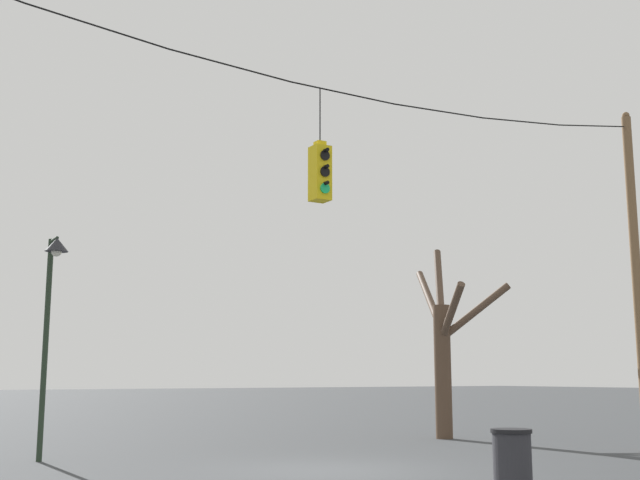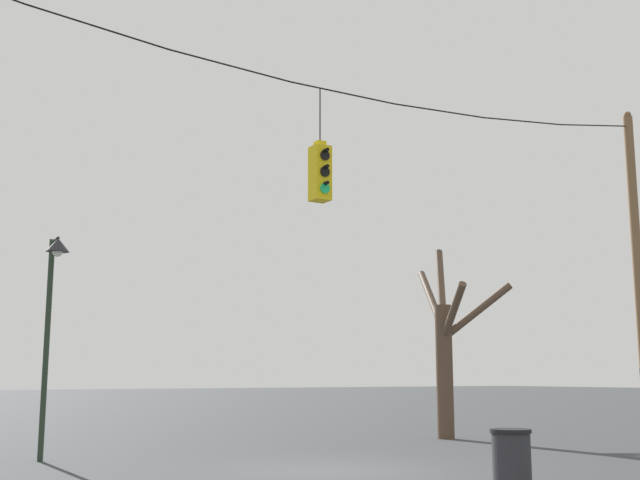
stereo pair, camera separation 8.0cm
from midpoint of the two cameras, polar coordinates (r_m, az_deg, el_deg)
ground_plane at (r=15.73m, az=1.06°, el=-16.09°), size 200.00×200.00×0.00m
utility_pole_right at (r=21.28m, az=21.79°, el=-2.38°), size 0.23×0.23×8.43m
span_wire at (r=16.29m, az=1.90°, el=11.19°), size 17.16×0.03×0.76m
traffic_light_over_intersection at (r=15.40m, az=0.16°, el=4.82°), size 0.34×0.46×2.25m
street_lamp at (r=18.06m, az=-18.36°, el=-3.50°), size 0.49×0.84×4.72m
bare_tree at (r=23.98m, az=9.03°, el=-7.36°), size 2.32×4.45×5.71m
trash_bin at (r=12.74m, az=13.66°, el=-15.11°), size 0.62×0.62×0.98m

